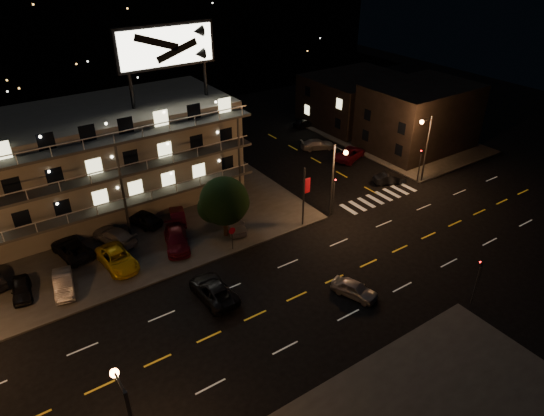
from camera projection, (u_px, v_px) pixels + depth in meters
ground at (316, 288)px, 40.30m from camera, size 140.00×140.00×0.00m
curb_nw at (78, 231)px, 47.78m from camera, size 44.00×24.00×0.15m
curb_ne at (393, 137)px, 69.17m from camera, size 16.00×24.00×0.15m
motel at (98, 159)px, 49.89m from camera, size 28.00×13.80×18.10m
side_bldg_front at (419, 117)px, 64.21m from camera, size 14.06×10.00×8.50m
side_bldg_back at (356, 99)px, 73.18m from camera, size 14.06×12.00×7.00m
hill_backdrop at (33, 27)px, 80.87m from camera, size 120.00×25.00×24.00m
streetlight_nc at (335, 174)px, 47.63m from camera, size 0.44×1.92×8.00m
streetlight_ne at (426, 143)px, 54.53m from camera, size 1.92×0.44×8.00m
signal_nw at (334, 192)px, 49.48m from camera, size 0.20×0.27×4.60m
signal_sw at (478, 278)px, 37.31m from camera, size 0.20×0.27×4.60m
signal_ne at (420, 162)px, 55.80m from camera, size 0.27×0.20×4.60m
banner_north at (304, 195)px, 47.07m from camera, size 0.83×0.16×6.40m
stop_sign at (232, 235)px, 44.12m from camera, size 0.91×0.11×2.61m
tree at (224, 202)px, 45.17m from camera, size 4.83×4.65×6.08m
lot_car_0 at (21, 289)px, 38.93m from camera, size 1.93×3.77×1.23m
lot_car_1 at (63, 284)px, 39.44m from camera, size 2.19×4.36×1.37m
lot_car_2 at (117, 259)px, 42.33m from camera, size 2.76×5.36×1.45m
lot_car_3 at (176, 239)px, 44.96m from camera, size 3.57×5.49×1.48m
lot_car_4 at (235, 222)px, 47.59m from camera, size 2.85×4.48×1.42m
lot_car_6 at (72, 248)px, 43.74m from camera, size 3.25×5.42×1.41m
lot_car_7 at (114, 236)px, 45.55m from camera, size 3.60×5.30×1.43m
lot_car_8 at (141, 218)px, 48.26m from camera, size 3.47×4.80×1.52m
lot_car_9 at (177, 216)px, 48.73m from camera, size 2.58×4.23×1.32m
side_car_0 at (390, 179)px, 56.47m from camera, size 4.00×2.67×1.25m
side_car_1 at (350, 154)px, 62.44m from camera, size 5.85×4.21×1.48m
side_car_2 at (318, 144)px, 65.29m from camera, size 4.93×3.39×1.32m
side_car_3 at (304, 123)px, 72.60m from camera, size 3.58×1.47×1.21m
road_car_east at (354, 289)px, 39.14m from camera, size 2.77×4.14×1.31m
road_car_west at (213, 290)px, 38.89m from camera, size 2.49×5.31×1.47m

